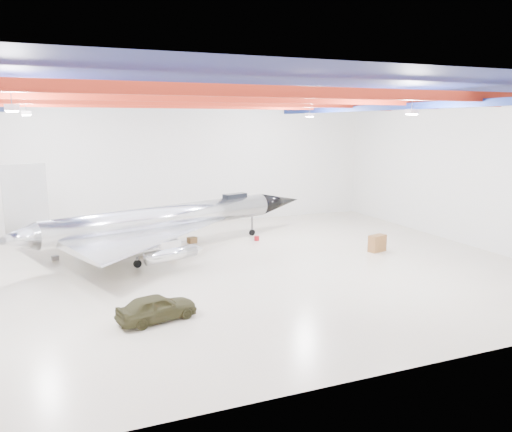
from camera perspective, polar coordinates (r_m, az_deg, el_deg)
name	(u,v)px	position (r m, az deg, el deg)	size (l,w,h in m)	color
floor	(210,270)	(31.50, -5.29, -6.21)	(40.00, 40.00, 0.00)	beige
wall_back	(160,164)	(44.90, -10.93, 5.83)	(40.00, 40.00, 0.00)	silver
wall_right	(464,171)	(40.78, 22.70, 4.74)	(30.00, 30.00, 0.00)	silver
ceiling	(207,90)	(30.23, -5.65, 14.18)	(40.00, 40.00, 0.00)	#0A0F38
ceiling_structure	(207,101)	(30.19, -5.63, 12.90)	(39.50, 29.50, 1.08)	maroon
jet_aircraft	(166,221)	(35.85, -10.24, -0.61)	(24.00, 18.02, 6.77)	silver
jeep	(157,307)	(24.01, -11.28, -10.22)	(1.50, 3.73, 1.27)	#35321A
desk	(377,243)	(36.77, 13.69, -3.05)	(1.31, 0.66, 1.20)	brown
crate_ply	(141,252)	(35.96, -13.00, -4.02)	(0.51, 0.41, 0.36)	olive
parts_bin	(192,240)	(38.61, -7.31, -2.75)	(0.65, 0.52, 0.46)	olive
crate_small	(55,258)	(36.22, -21.97, -4.47)	(0.43, 0.34, 0.30)	#59595B
tool_chest	(257,238)	(39.10, 0.08, -2.56)	(0.40, 0.40, 0.36)	maroon
oil_barrel	(171,257)	(34.25, -9.68, -4.64)	(0.50, 0.40, 0.35)	olive
spares_box	(177,243)	(37.94, -9.02, -3.10)	(0.41, 0.41, 0.37)	#59595B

